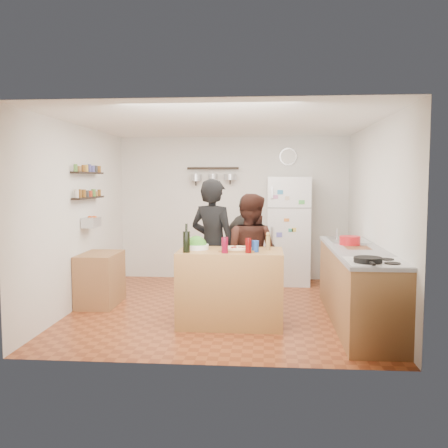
# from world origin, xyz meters

# --- Properties ---
(room_shell) EXTENTS (4.20, 4.20, 4.20)m
(room_shell) POSITION_xyz_m (0.00, 0.39, 1.25)
(room_shell) COLOR brown
(room_shell) RESTS_ON ground
(prep_island) EXTENTS (1.25, 0.72, 0.91)m
(prep_island) POSITION_xyz_m (0.15, -0.74, 0.46)
(prep_island) COLOR #A4703C
(prep_island) RESTS_ON floor
(pizza_board) EXTENTS (0.42, 0.34, 0.02)m
(pizza_board) POSITION_xyz_m (0.23, -0.76, 0.92)
(pizza_board) COLOR brown
(pizza_board) RESTS_ON prep_island
(pizza) EXTENTS (0.34, 0.34, 0.02)m
(pizza) POSITION_xyz_m (0.23, -0.76, 0.94)
(pizza) COLOR beige
(pizza) RESTS_ON pizza_board
(salad_bowl) EXTENTS (0.30, 0.30, 0.06)m
(salad_bowl) POSITION_xyz_m (-0.27, -0.69, 0.94)
(salad_bowl) COLOR white
(salad_bowl) RESTS_ON prep_island
(wine_bottle) EXTENTS (0.08, 0.08, 0.25)m
(wine_bottle) POSITION_xyz_m (-0.35, -0.96, 1.03)
(wine_bottle) COLOR black
(wine_bottle) RESTS_ON prep_island
(wine_glass_near) EXTENTS (0.08, 0.08, 0.19)m
(wine_glass_near) POSITION_xyz_m (0.10, -0.98, 1.00)
(wine_glass_near) COLOR #60081C
(wine_glass_near) RESTS_ON prep_island
(wine_glass_far) EXTENTS (0.07, 0.07, 0.17)m
(wine_glass_far) POSITION_xyz_m (0.37, -0.94, 1.00)
(wine_glass_far) COLOR #570707
(wine_glass_far) RESTS_ON prep_island
(pepper_mill) EXTENTS (0.05, 0.05, 0.17)m
(pepper_mill) POSITION_xyz_m (0.60, -0.69, 1.00)
(pepper_mill) COLOR olive
(pepper_mill) RESTS_ON prep_island
(salt_canister) EXTENTS (0.08, 0.08, 0.13)m
(salt_canister) POSITION_xyz_m (0.45, -0.86, 0.98)
(salt_canister) COLOR navy
(salt_canister) RESTS_ON prep_island
(person_left) EXTENTS (0.76, 0.65, 1.77)m
(person_left) POSITION_xyz_m (-0.12, -0.20, 0.88)
(person_left) COLOR black
(person_left) RESTS_ON floor
(person_center) EXTENTS (0.92, 0.82, 1.58)m
(person_center) POSITION_xyz_m (0.36, -0.22, 0.79)
(person_center) COLOR black
(person_center) RESTS_ON floor
(person_back) EXTENTS (0.97, 0.81, 1.56)m
(person_back) POSITION_xyz_m (0.32, 0.36, 0.78)
(person_back) COLOR #322F2D
(person_back) RESTS_ON floor
(counter_run) EXTENTS (0.63, 2.63, 0.90)m
(counter_run) POSITION_xyz_m (1.70, -0.55, 0.45)
(counter_run) COLOR #9E7042
(counter_run) RESTS_ON floor
(stove_top) EXTENTS (0.60, 0.62, 0.02)m
(stove_top) POSITION_xyz_m (1.70, -1.50, 0.91)
(stove_top) COLOR white
(stove_top) RESTS_ON counter_run
(skillet) EXTENTS (0.28, 0.28, 0.05)m
(skillet) POSITION_xyz_m (1.60, -1.58, 0.95)
(skillet) COLOR black
(skillet) RESTS_ON stove_top
(sink) EXTENTS (0.50, 0.80, 0.03)m
(sink) POSITION_xyz_m (1.70, 0.30, 0.92)
(sink) COLOR silver
(sink) RESTS_ON counter_run
(cutting_board) EXTENTS (0.30, 0.40, 0.02)m
(cutting_board) POSITION_xyz_m (1.70, -0.45, 0.91)
(cutting_board) COLOR #955636
(cutting_board) RESTS_ON counter_run
(red_bowl) EXTENTS (0.26, 0.26, 0.11)m
(red_bowl) POSITION_xyz_m (1.65, -0.19, 0.97)
(red_bowl) COLOR red
(red_bowl) RESTS_ON counter_run
(fridge) EXTENTS (0.70, 0.68, 1.80)m
(fridge) POSITION_xyz_m (0.95, 1.75, 0.90)
(fridge) COLOR white
(fridge) RESTS_ON floor
(wall_clock) EXTENTS (0.30, 0.03, 0.30)m
(wall_clock) POSITION_xyz_m (0.95, 2.08, 2.15)
(wall_clock) COLOR silver
(wall_clock) RESTS_ON back_wall
(spice_shelf_lower) EXTENTS (0.12, 1.00, 0.02)m
(spice_shelf_lower) POSITION_xyz_m (-1.93, 0.20, 1.50)
(spice_shelf_lower) COLOR black
(spice_shelf_lower) RESTS_ON left_wall
(spice_shelf_upper) EXTENTS (0.12, 1.00, 0.02)m
(spice_shelf_upper) POSITION_xyz_m (-1.93, 0.20, 1.85)
(spice_shelf_upper) COLOR black
(spice_shelf_upper) RESTS_ON left_wall
(produce_basket) EXTENTS (0.18, 0.35, 0.14)m
(produce_basket) POSITION_xyz_m (-1.90, 0.20, 1.15)
(produce_basket) COLOR silver
(produce_basket) RESTS_ON left_wall
(side_table) EXTENTS (0.50, 0.80, 0.73)m
(side_table) POSITION_xyz_m (-1.74, 0.06, 0.36)
(side_table) COLOR #A76F46
(side_table) RESTS_ON floor
(pot_rack) EXTENTS (0.90, 0.04, 0.04)m
(pot_rack) POSITION_xyz_m (-0.35, 2.00, 1.95)
(pot_rack) COLOR black
(pot_rack) RESTS_ON back_wall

